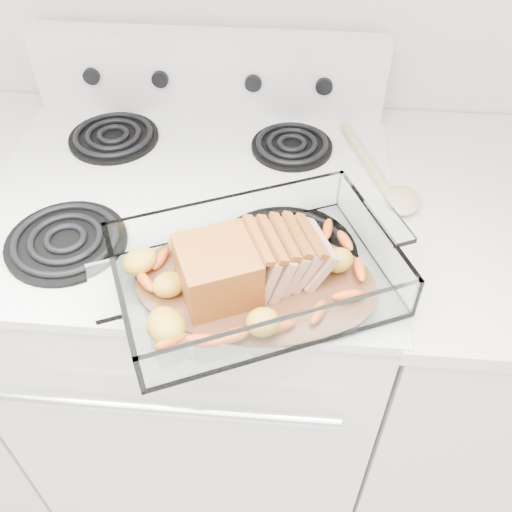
# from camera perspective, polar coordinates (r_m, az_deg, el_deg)

# --- Properties ---
(electric_range) EXTENTS (0.78, 0.70, 1.12)m
(electric_range) POSITION_cam_1_polar(r_m,az_deg,el_deg) (1.44, -5.14, -7.66)
(electric_range) COLOR silver
(electric_range) RESTS_ON ground
(counter_right) EXTENTS (0.58, 0.68, 0.93)m
(counter_right) POSITION_cam_1_polar(r_m,az_deg,el_deg) (1.51, 21.03, -9.29)
(counter_right) COLOR silver
(counter_right) RESTS_ON ground
(baking_dish) EXTENTS (0.42, 0.28, 0.08)m
(baking_dish) POSITION_cam_1_polar(r_m,az_deg,el_deg) (0.90, -0.11, -2.11)
(baking_dish) COLOR white
(baking_dish) RESTS_ON electric_range
(pork_roast) EXTENTS (0.23, 0.11, 0.09)m
(pork_roast) POSITION_cam_1_polar(r_m,az_deg,el_deg) (0.88, -1.59, -0.66)
(pork_roast) COLOR brown
(pork_roast) RESTS_ON baking_dish
(roast_vegetables) EXTENTS (0.34, 0.18, 0.04)m
(roast_vegetables) POSITION_cam_1_polar(r_m,az_deg,el_deg) (0.92, -0.16, -0.29)
(roast_vegetables) COLOR #DE5513
(roast_vegetables) RESTS_ON baking_dish
(wooden_spoon) EXTENTS (0.14, 0.29, 0.02)m
(wooden_spoon) POSITION_cam_1_polar(r_m,az_deg,el_deg) (1.14, 12.78, 7.35)
(wooden_spoon) COLOR #D1BD83
(wooden_spoon) RESTS_ON electric_range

